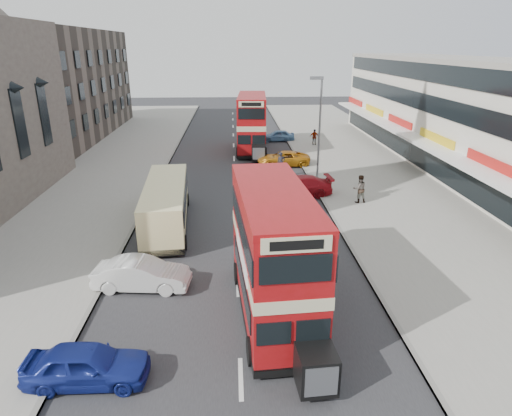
% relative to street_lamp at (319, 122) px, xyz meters
% --- Properties ---
extents(ground, '(160.00, 160.00, 0.00)m').
position_rel_street_lamp_xyz_m(ground, '(-6.52, -18.00, -4.78)').
color(ground, '#28282B').
rests_on(ground, ground).
extents(road_surface, '(12.00, 90.00, 0.01)m').
position_rel_street_lamp_xyz_m(road_surface, '(-6.52, 2.00, -4.78)').
color(road_surface, '#28282B').
rests_on(road_surface, ground).
extents(pavement_right, '(12.00, 90.00, 0.15)m').
position_rel_street_lamp_xyz_m(pavement_right, '(5.48, 2.00, -4.71)').
color(pavement_right, gray).
rests_on(pavement_right, ground).
extents(pavement_left, '(12.00, 90.00, 0.15)m').
position_rel_street_lamp_xyz_m(pavement_left, '(-18.52, 2.00, -4.71)').
color(pavement_left, gray).
rests_on(pavement_left, ground).
extents(kerb_left, '(0.20, 90.00, 0.16)m').
position_rel_street_lamp_xyz_m(kerb_left, '(-12.62, 2.00, -4.71)').
color(kerb_left, gray).
rests_on(kerb_left, ground).
extents(kerb_right, '(0.20, 90.00, 0.16)m').
position_rel_street_lamp_xyz_m(kerb_right, '(-0.42, 2.00, -4.71)').
color(kerb_right, gray).
rests_on(kerb_right, ground).
extents(brick_terrace, '(14.00, 28.00, 12.00)m').
position_rel_street_lamp_xyz_m(brick_terrace, '(-28.52, 20.00, 1.22)').
color(brick_terrace, '#66594C').
rests_on(brick_terrace, ground).
extents(commercial_row, '(9.90, 46.20, 9.30)m').
position_rel_street_lamp_xyz_m(commercial_row, '(13.42, 4.00, -0.09)').
color(commercial_row, beige).
rests_on(commercial_row, ground).
extents(street_lamp, '(1.00, 0.20, 8.12)m').
position_rel_street_lamp_xyz_m(street_lamp, '(0.00, 0.00, 0.00)').
color(street_lamp, slate).
rests_on(street_lamp, ground).
extents(bus_main, '(3.14, 9.26, 5.07)m').
position_rel_street_lamp_xyz_m(bus_main, '(-5.13, -18.27, -2.12)').
color(bus_main, black).
rests_on(bus_main, ground).
extents(bus_second, '(3.22, 10.06, 5.47)m').
position_rel_street_lamp_xyz_m(bus_second, '(-4.63, 11.13, -1.90)').
color(bus_second, black).
rests_on(bus_second, ground).
extents(coach, '(3.00, 9.38, 2.45)m').
position_rel_street_lamp_xyz_m(coach, '(-10.67, -8.67, -3.34)').
color(coach, black).
rests_on(coach, ground).
extents(car_left_near, '(3.98, 1.64, 1.35)m').
position_rel_street_lamp_xyz_m(car_left_near, '(-11.44, -21.86, -4.11)').
color(car_left_near, navy).
rests_on(car_left_near, ground).
extents(car_left_front, '(4.37, 1.90, 1.40)m').
position_rel_street_lamp_xyz_m(car_left_front, '(-10.80, -16.00, -4.09)').
color(car_left_front, silver).
rests_on(car_left_front, ground).
extents(car_right_a, '(5.18, 2.43, 1.46)m').
position_rel_street_lamp_xyz_m(car_right_a, '(-2.06, -3.54, -4.05)').
color(car_right_a, '#A21018').
rests_on(car_right_a, ground).
extents(car_right_b, '(4.70, 2.17, 1.31)m').
position_rel_street_lamp_xyz_m(car_right_b, '(-2.06, 5.06, -4.13)').
color(car_right_b, '#BE7213').
rests_on(car_right_b, ground).
extents(car_right_c, '(3.78, 1.54, 1.28)m').
position_rel_street_lamp_xyz_m(car_right_c, '(-1.49, 15.94, -4.14)').
color(car_right_c, '#5A8AB5').
rests_on(car_right_c, ground).
extents(pedestrian_near, '(0.77, 0.57, 1.96)m').
position_rel_street_lamp_xyz_m(pedestrian_near, '(1.92, -5.52, -3.66)').
color(pedestrian_near, gray).
rests_on(pedestrian_near, pavement_right).
extents(pedestrian_far, '(0.98, 0.42, 1.67)m').
position_rel_street_lamp_xyz_m(pedestrian_far, '(2.19, 13.24, -3.80)').
color(pedestrian_far, gray).
rests_on(pedestrian_far, pavement_right).
extents(cyclist, '(0.77, 1.85, 2.10)m').
position_rel_street_lamp_xyz_m(cyclist, '(-2.70, 1.39, -4.08)').
color(cyclist, gray).
rests_on(cyclist, ground).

